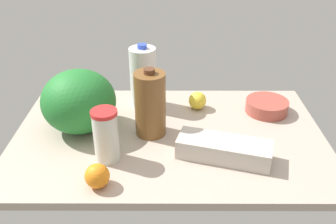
{
  "coord_description": "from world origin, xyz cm",
  "views": [
    {
      "loc": [
        -0.35,
        121.8,
        82.68
      ],
      "look_at": [
        0.0,
        0.0,
        13.0
      ],
      "focal_mm": 40.0,
      "sensor_mm": 36.0,
      "label": 1
    }
  ],
  "objects_px": {
    "tumbler_cup": "(105,135)",
    "milk_jug": "(142,77)",
    "egg_carton": "(223,149)",
    "lemon_far_back": "(197,100)",
    "orange_near_front": "(96,176)",
    "watermelon": "(78,101)",
    "mixing_bowl": "(266,106)",
    "chocolate_milk_jug": "(149,104)"
  },
  "relations": [
    {
      "from": "watermelon",
      "to": "mixing_bowl",
      "type": "distance_m",
      "value": 0.78
    },
    {
      "from": "mixing_bowl",
      "to": "orange_near_front",
      "type": "height_order",
      "value": "orange_near_front"
    },
    {
      "from": "mixing_bowl",
      "to": "lemon_far_back",
      "type": "distance_m",
      "value": 0.3
    },
    {
      "from": "milk_jug",
      "to": "lemon_far_back",
      "type": "distance_m",
      "value": 0.25
    },
    {
      "from": "orange_near_front",
      "to": "lemon_far_back",
      "type": "height_order",
      "value": "orange_near_front"
    },
    {
      "from": "milk_jug",
      "to": "lemon_far_back",
      "type": "height_order",
      "value": "milk_jug"
    },
    {
      "from": "tumbler_cup",
      "to": "orange_near_front",
      "type": "bearing_deg",
      "value": 85.68
    },
    {
      "from": "orange_near_front",
      "to": "egg_carton",
      "type": "bearing_deg",
      "value": -160.14
    },
    {
      "from": "milk_jug",
      "to": "orange_near_front",
      "type": "distance_m",
      "value": 0.56
    },
    {
      "from": "watermelon",
      "to": "orange_near_front",
      "type": "relative_size",
      "value": 3.58
    },
    {
      "from": "orange_near_front",
      "to": "lemon_far_back",
      "type": "relative_size",
      "value": 1.05
    },
    {
      "from": "watermelon",
      "to": "milk_jug",
      "type": "height_order",
      "value": "milk_jug"
    },
    {
      "from": "egg_carton",
      "to": "milk_jug",
      "type": "bearing_deg",
      "value": -35.97
    },
    {
      "from": "egg_carton",
      "to": "chocolate_milk_jug",
      "type": "xyz_separation_m",
      "value": [
        0.26,
        -0.16,
        0.09
      ]
    },
    {
      "from": "egg_carton",
      "to": "tumbler_cup",
      "type": "height_order",
      "value": "tumbler_cup"
    },
    {
      "from": "milk_jug",
      "to": "egg_carton",
      "type": "bearing_deg",
      "value": 127.67
    },
    {
      "from": "watermelon",
      "to": "egg_carton",
      "type": "bearing_deg",
      "value": 160.2
    },
    {
      "from": "milk_jug",
      "to": "chocolate_milk_jug",
      "type": "distance_m",
      "value": 0.23
    },
    {
      "from": "egg_carton",
      "to": "watermelon",
      "type": "distance_m",
      "value": 0.58
    },
    {
      "from": "mixing_bowl",
      "to": "orange_near_front",
      "type": "distance_m",
      "value": 0.8
    },
    {
      "from": "watermelon",
      "to": "milk_jug",
      "type": "relative_size",
      "value": 1.02
    },
    {
      "from": "egg_carton",
      "to": "mixing_bowl",
      "type": "bearing_deg",
      "value": -108.09
    },
    {
      "from": "milk_jug",
      "to": "chocolate_milk_jug",
      "type": "height_order",
      "value": "milk_jug"
    },
    {
      "from": "egg_carton",
      "to": "chocolate_milk_jug",
      "type": "height_order",
      "value": "chocolate_milk_jug"
    },
    {
      "from": "tumbler_cup",
      "to": "milk_jug",
      "type": "relative_size",
      "value": 0.69
    },
    {
      "from": "milk_jug",
      "to": "tumbler_cup",
      "type": "bearing_deg",
      "value": 75.41
    },
    {
      "from": "watermelon",
      "to": "mixing_bowl",
      "type": "xyz_separation_m",
      "value": [
        -0.76,
        -0.14,
        -0.09
      ]
    },
    {
      "from": "tumbler_cup",
      "to": "watermelon",
      "type": "relative_size",
      "value": 0.68
    },
    {
      "from": "chocolate_milk_jug",
      "to": "tumbler_cup",
      "type": "bearing_deg",
      "value": 49.45
    },
    {
      "from": "chocolate_milk_jug",
      "to": "orange_near_front",
      "type": "distance_m",
      "value": 0.36
    },
    {
      "from": "mixing_bowl",
      "to": "orange_near_front",
      "type": "bearing_deg",
      "value": 36.72
    },
    {
      "from": "milk_jug",
      "to": "orange_near_front",
      "type": "relative_size",
      "value": 3.52
    },
    {
      "from": "milk_jug",
      "to": "watermelon",
      "type": "bearing_deg",
      "value": 40.19
    },
    {
      "from": "orange_near_front",
      "to": "lemon_far_back",
      "type": "xyz_separation_m",
      "value": [
        -0.35,
        -0.51,
        -0.0
      ]
    },
    {
      "from": "egg_carton",
      "to": "orange_near_front",
      "type": "xyz_separation_m",
      "value": [
        0.42,
        0.15,
        0.0
      ]
    },
    {
      "from": "mixing_bowl",
      "to": "chocolate_milk_jug",
      "type": "bearing_deg",
      "value": 18.82
    },
    {
      "from": "egg_carton",
      "to": "mixing_bowl",
      "type": "distance_m",
      "value": 0.4
    },
    {
      "from": "watermelon",
      "to": "chocolate_milk_jug",
      "type": "relative_size",
      "value": 1.06
    },
    {
      "from": "tumbler_cup",
      "to": "egg_carton",
      "type": "bearing_deg",
      "value": -179.22
    },
    {
      "from": "egg_carton",
      "to": "lemon_far_back",
      "type": "height_order",
      "value": "lemon_far_back"
    },
    {
      "from": "lemon_far_back",
      "to": "milk_jug",
      "type": "bearing_deg",
      "value": -8.36
    },
    {
      "from": "egg_carton",
      "to": "lemon_far_back",
      "type": "xyz_separation_m",
      "value": [
        0.07,
        -0.36,
        0.0
      ]
    }
  ]
}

